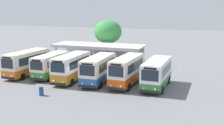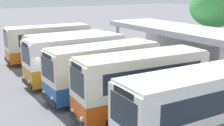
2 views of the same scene
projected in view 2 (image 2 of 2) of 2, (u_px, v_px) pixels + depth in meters
name	position (u px, v px, depth m)	size (l,w,h in m)	color
ground_plane	(56.00, 92.00, 19.64)	(180.00, 180.00, 0.00)	slate
city_bus_nearest_orange	(48.00, 42.00, 27.36)	(2.57, 7.71, 3.36)	black
city_bus_second_in_row	(68.00, 50.00, 24.63)	(2.33, 6.99, 3.09)	black
city_bus_middle_cream	(75.00, 58.00, 21.18)	(2.42, 7.27, 3.38)	black
city_bus_fourth_amber	(103.00, 69.00, 18.35)	(2.50, 7.39, 3.33)	black
city_bus_fifth_blue	(142.00, 82.00, 15.53)	(2.52, 7.49, 3.43)	black
city_bus_far_end_green	(194.00, 106.00, 12.64)	(2.50, 7.30, 3.26)	black
terminal_canopy	(181.00, 35.00, 26.76)	(14.60, 5.05, 3.40)	silver
waiting_chair_end_by_column	(167.00, 57.00, 27.15)	(0.44, 0.44, 0.86)	slate
waiting_chair_second_from_end	(172.00, 59.00, 26.64)	(0.44, 0.44, 0.86)	slate
waiting_chair_middle_seat	(177.00, 60.00, 26.16)	(0.44, 0.44, 0.86)	slate
waiting_chair_fourth_seat	(182.00, 62.00, 25.63)	(0.44, 0.44, 0.86)	slate
roadside_tree_behind_canopy	(215.00, 6.00, 28.73)	(4.89, 4.89, 7.09)	brown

